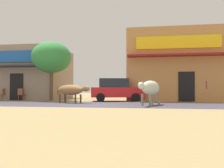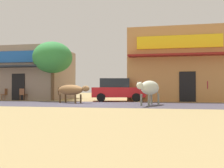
# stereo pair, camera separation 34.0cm
# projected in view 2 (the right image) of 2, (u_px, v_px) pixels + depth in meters

# --- Properties ---
(ground) EXTENTS (80.00, 80.00, 0.00)m
(ground) POSITION_uv_depth(u_px,v_px,m) (90.00, 104.00, 14.41)
(ground) COLOR tan
(asphalt_road) EXTENTS (72.00, 5.22, 0.00)m
(asphalt_road) POSITION_uv_depth(u_px,v_px,m) (90.00, 104.00, 14.41)
(asphalt_road) COLOR #443F4C
(asphalt_road) RESTS_ON ground
(storefront_left_cafe) EXTENTS (7.28, 6.57, 4.42)m
(storefront_left_cafe) POSITION_uv_depth(u_px,v_px,m) (27.00, 74.00, 22.31)
(storefront_left_cafe) COLOR gray
(storefront_left_cafe) RESTS_ON ground
(storefront_right_club) EXTENTS (7.27, 6.57, 5.37)m
(storefront_right_club) POSITION_uv_depth(u_px,v_px,m) (176.00, 67.00, 19.88)
(storefront_right_club) COLOR #BF854B
(storefront_right_club) RESTS_ON ground
(roadside_tree) EXTENTS (3.00, 3.00, 4.52)m
(roadside_tree) POSITION_uv_depth(u_px,v_px,m) (53.00, 58.00, 18.84)
(roadside_tree) COLOR brown
(roadside_tree) RESTS_ON ground
(parked_hatchback_car) EXTENTS (4.06, 2.59, 1.64)m
(parked_hatchback_car) POSITION_uv_depth(u_px,v_px,m) (117.00, 90.00, 17.86)
(parked_hatchback_car) COLOR red
(parked_hatchback_car) RESTS_ON ground
(cow_near_brown) EXTENTS (2.54, 1.44, 1.16)m
(cow_near_brown) POSITION_uv_depth(u_px,v_px,m) (71.00, 90.00, 15.56)
(cow_near_brown) COLOR olive
(cow_near_brown) RESTS_ON ground
(cow_far_dark) EXTENTS (1.35, 2.70, 1.35)m
(cow_far_dark) POSITION_uv_depth(u_px,v_px,m) (150.00, 88.00, 13.30)
(cow_far_dark) COLOR silver
(cow_far_dark) RESTS_ON ground
(pedestrian_by_shop) EXTENTS (0.46, 0.61, 1.66)m
(pedestrian_by_shop) POSITION_uv_depth(u_px,v_px,m) (207.00, 88.00, 17.01)
(pedestrian_by_shop) COLOR #262633
(pedestrian_by_shop) RESTS_ON ground
(cafe_chair_near_tree) EXTENTS (0.52, 0.52, 0.92)m
(cafe_chair_near_tree) POSITION_uv_depth(u_px,v_px,m) (6.00, 94.00, 19.53)
(cafe_chair_near_tree) COLOR brown
(cafe_chair_near_tree) RESTS_ON ground
(cafe_chair_by_doorway) EXTENTS (0.50, 0.50, 0.92)m
(cafe_chair_by_doorway) POSITION_uv_depth(u_px,v_px,m) (23.00, 94.00, 18.98)
(cafe_chair_by_doorway) COLOR brown
(cafe_chair_by_doorway) RESTS_ON ground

